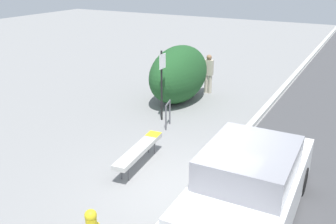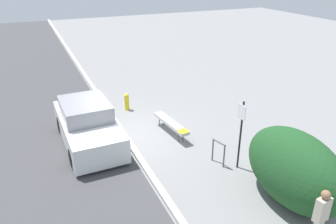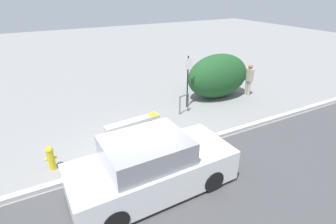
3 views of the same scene
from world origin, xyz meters
The scene contains 9 objects.
ground_plane centered at (0.00, 0.00, 0.00)m, with size 60.00×60.00×0.00m, color gray.
curb centered at (0.00, 0.00, 0.07)m, with size 60.00×0.20×0.13m.
bench centered at (0.49, 1.73, 0.44)m, with size 2.14×0.58×0.51m.
bike_rack centered at (3.00, 2.29, 0.50)m, with size 0.54×0.19×0.83m.
sign_post centered at (3.44, 2.74, 1.38)m, with size 0.36×0.08×2.30m.
fire_hydrant centered at (-2.39, 0.85, 0.41)m, with size 0.36×0.22×0.77m.
shrub_hedge centered at (5.37, 3.13, 1.04)m, with size 3.19×1.74×2.08m.
pedestrian centered at (6.83, 2.57, 0.83)m, with size 0.24×0.37×1.55m.
parked_car_near centered at (-0.15, -1.29, 0.69)m, with size 4.29×1.90×1.55m.
Camera 2 is at (10.68, -2.86, 6.02)m, focal length 35.00 mm.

